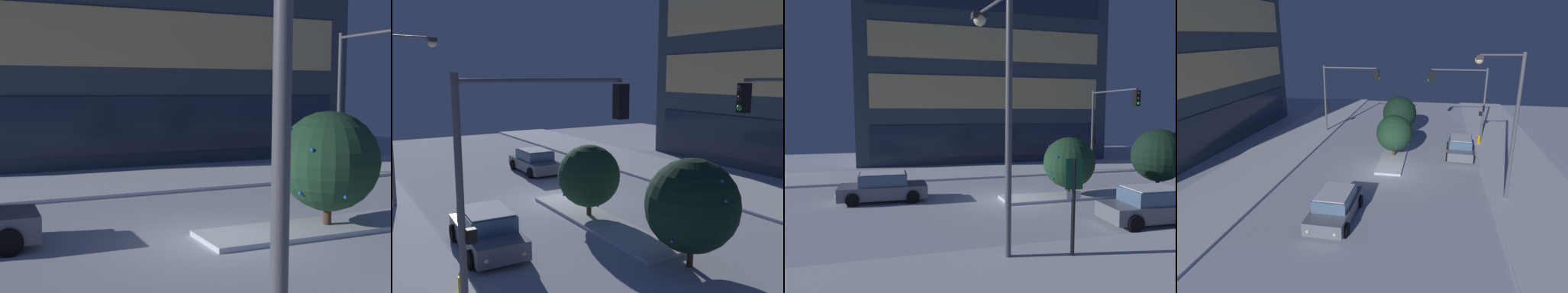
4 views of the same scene
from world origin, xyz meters
TOP-DOWN VIEW (x-y plane):
  - ground at (0.00, 0.00)m, footprint 52.00×52.00m
  - curb_strip_far at (0.00, 9.02)m, footprint 52.00×5.20m
  - median_strip at (4.09, -0.13)m, footprint 9.00×1.80m
  - traffic_light_corner_far_right at (9.37, 5.21)m, footprint 0.32×5.31m
  - decorated_tree_median at (3.33, -0.11)m, footprint 2.74×2.74m

SIDE VIEW (x-z plane):
  - ground at x=0.00m, z-range 0.00..0.00m
  - curb_strip_far at x=0.00m, z-range 0.00..0.14m
  - median_strip at x=4.09m, z-range 0.00..0.14m
  - decorated_tree_median at x=3.33m, z-range 0.27..3.55m
  - traffic_light_corner_far_right at x=9.37m, z-range 1.21..7.52m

